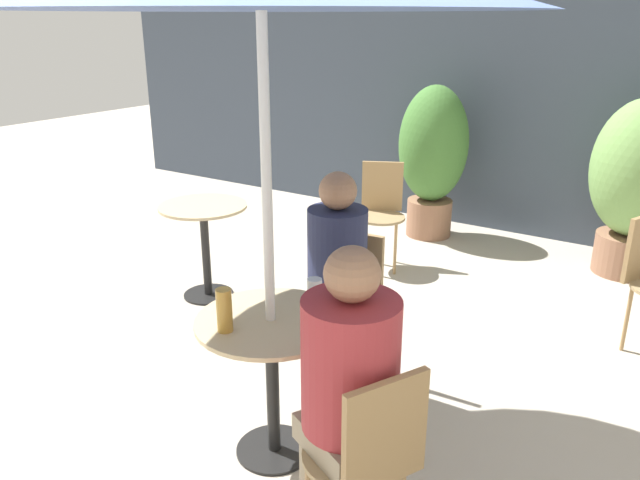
# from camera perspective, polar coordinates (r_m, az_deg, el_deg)

# --- Properties ---
(ground_plane) EXTENTS (20.00, 20.00, 0.00)m
(ground_plane) POSITION_cam_1_polar(r_m,az_deg,el_deg) (3.01, -4.57, -20.97)
(ground_plane) COLOR #B2A899
(storefront_wall) EXTENTS (10.00, 0.06, 3.00)m
(storefront_wall) POSITION_cam_1_polar(r_m,az_deg,el_deg) (5.97, 19.77, 14.28)
(storefront_wall) COLOR #3D4756
(storefront_wall) RESTS_ON ground_plane
(cafe_table_near) EXTENTS (0.67, 0.67, 0.70)m
(cafe_table_near) POSITION_cam_1_polar(r_m,az_deg,el_deg) (2.86, -4.44, -10.29)
(cafe_table_near) COLOR black
(cafe_table_near) RESTS_ON ground_plane
(cafe_table_far) EXTENTS (0.63, 0.63, 0.70)m
(cafe_table_far) POSITION_cam_1_polar(r_m,az_deg,el_deg) (4.55, -10.52, 0.89)
(cafe_table_far) COLOR black
(cafe_table_far) RESTS_ON ground_plane
(bistro_chair_0) EXTENTS (0.44, 0.43, 0.85)m
(bistro_chair_0) POSITION_cam_1_polar(r_m,az_deg,el_deg) (2.33, 4.53, -18.73)
(bistro_chair_0) COLOR #997F56
(bistro_chair_0) RESTS_ON ground_plane
(bistro_chair_1) EXTENTS (0.39, 0.40, 0.85)m
(bistro_chair_1) POSITION_cam_1_polar(r_m,az_deg,el_deg) (3.45, 2.53, -4.98)
(bistro_chair_1) COLOR #997F56
(bistro_chair_1) RESTS_ON ground_plane
(bistro_chair_3) EXTENTS (0.43, 0.44, 0.85)m
(bistro_chair_3) POSITION_cam_1_polar(r_m,az_deg,el_deg) (5.10, 5.64, 3.23)
(bistro_chair_3) COLOR #997F56
(bistro_chair_3) RESTS_ON ground_plane
(seated_person_0) EXTENTS (0.43, 0.42, 1.24)m
(seated_person_0) POSITION_cam_1_polar(r_m,az_deg,el_deg) (2.29, 2.58, -12.62)
(seated_person_0) COLOR gray
(seated_person_0) RESTS_ON ground_plane
(seated_person_1) EXTENTS (0.31, 0.33, 1.23)m
(seated_person_1) POSITION_cam_1_polar(r_m,az_deg,el_deg) (3.25, 1.48, -2.38)
(seated_person_1) COLOR #2D2D33
(seated_person_1) RESTS_ON ground_plane
(beer_glass_0) EXTENTS (0.07, 0.07, 0.19)m
(beer_glass_0) POSITION_cam_1_polar(r_m,az_deg,el_deg) (2.66, -8.74, -6.37)
(beer_glass_0) COLOR #B28433
(beer_glass_0) RESTS_ON cafe_table_near
(beer_glass_1) EXTENTS (0.07, 0.07, 0.15)m
(beer_glass_1) POSITION_cam_1_polar(r_m,az_deg,el_deg) (2.82, -0.50, -5.03)
(beer_glass_1) COLOR silver
(beer_glass_1) RESTS_ON cafe_table_near
(potted_plant_0) EXTENTS (0.63, 0.63, 1.39)m
(potted_plant_0) POSITION_cam_1_polar(r_m,az_deg,el_deg) (5.81, 10.28, 7.79)
(potted_plant_0) COLOR #93664C
(potted_plant_0) RESTS_ON ground_plane
(potted_plant_1) EXTENTS (0.72, 0.72, 1.40)m
(potted_plant_1) POSITION_cam_1_polar(r_m,az_deg,el_deg) (5.41, 27.09, 5.00)
(potted_plant_1) COLOR #93664C
(potted_plant_1) RESTS_ON ground_plane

